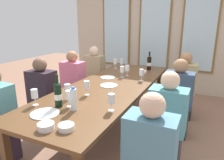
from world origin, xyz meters
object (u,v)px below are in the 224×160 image
Objects in this scene: water_bottle at (74,99)px; seated_person_4 at (73,85)px; wine_glass_1 at (127,69)px; wine_glass_3 at (87,85)px; white_plate_1 at (108,77)px; seated_person_0 at (95,75)px; wine_glass_6 at (122,70)px; seated_person_1 at (183,87)px; seated_person_7 at (167,125)px; wine_glass_2 at (115,62)px; wine_glass_0 at (69,95)px; wine_glass_5 at (68,89)px; wine_bottle_0 at (149,63)px; seated_person_6 at (43,99)px; wine_glass_9 at (142,73)px; tasting_bowl_0 at (46,126)px; tasting_bowl_2 at (143,72)px; wine_glass_7 at (122,62)px; wine_bottle_1 at (58,94)px; wine_glass_4 at (34,94)px; white_plate_2 at (109,85)px; dining_table at (109,89)px; wine_glass_8 at (111,99)px; seated_person_5 at (178,101)px; white_plate_0 at (45,114)px; tasting_bowl_1 at (66,127)px.

seated_person_4 is (-0.92, 1.26, -0.33)m from water_bottle.
wine_glass_1 is 1.05m from wine_glass_3.
seated_person_0 is at bearing 131.58° from white_plate_1.
wine_glass_6 is 0.16× the size of seated_person_1.
wine_glass_2 is at bearing 131.67° from seated_person_7.
wine_glass_0 and wine_glass_5 have the same top height.
wine_glass_0 is 0.16× the size of seated_person_1.
wine_bottle_0 is 1.90m from seated_person_6.
wine_glass_1 is at bearing 84.20° from wine_glass_3.
tasting_bowl_0 is at bearing -98.83° from wine_glass_9.
tasting_bowl_0 is at bearing -93.89° from tasting_bowl_2.
wine_glass_7 is (-0.07, 0.72, 0.12)m from white_plate_1.
wine_glass_6 is (0.14, 1.34, -0.01)m from wine_bottle_1.
seated_person_0 is (-0.48, 2.06, -0.34)m from wine_glass_4.
water_bottle reaches higher than white_plate_2.
wine_glass_2 is (-0.37, 1.02, 0.11)m from white_plate_2.
wine_glass_0 is 1.00× the size of wine_glass_6.
water_bottle is at bearing -102.25° from wine_glass_9.
white_plate_1 is at bearing 118.50° from dining_table.
wine_glass_2 and wine_glass_9 have the same top height.
wine_glass_9 is (-0.06, 1.15, 0.00)m from wine_glass_8.
wine_glass_1 is (0.18, 1.46, -0.02)m from wine_bottle_1.
tasting_bowl_2 is (-0.03, -0.27, -0.11)m from wine_bottle_0.
tasting_bowl_2 is at bearing 61.98° from wine_glass_6.
tasting_bowl_2 is at bearing 78.41° from wine_bottle_1.
seated_person_5 reaches higher than wine_glass_5.
wine_glass_6 is (0.14, 1.54, 0.12)m from white_plate_0.
wine_bottle_0 is 2.38m from tasting_bowl_1.
white_plate_2 is 1.27m from tasting_bowl_0.
wine_glass_4 is 0.83m from seated_person_6.
tasting_bowl_2 is at bearing 104.24° from wine_glass_9.
tasting_bowl_0 is at bearing -131.64° from seated_person_7.
tasting_bowl_0 reaches higher than tasting_bowl_2.
seated_person_5 is (0.48, 1.12, -0.33)m from wine_glass_8.
wine_bottle_0 is 0.72m from wine_glass_6.
wine_glass_6 is at bearing 80.54° from wine_glass_5.
white_plate_1 is 1.29× the size of wine_glass_8.
seated_person_5 reaches higher than dining_table.
white_plate_1 is 0.82m from wine_glass_3.
tasting_bowl_1 is at bearing -56.76° from wine_glass_0.
wine_bottle_0 is at bearing 129.50° from seated_person_5.
wine_glass_7 is 1.36m from seated_person_5.
tasting_bowl_1 is at bearing -54.25° from wine_glass_5.
white_plate_1 is 0.69× the size of wine_bottle_0.
wine_glass_1 is 1.32m from seated_person_7.
tasting_bowl_1 is at bearing -112.14° from seated_person_5.
dining_table is at bearing -156.10° from seated_person_5.
wine_glass_6 is at bearing 83.95° from wine_bottle_1.
tasting_bowl_1 is 0.53m from wine_glass_8.
seated_person_5 is (0.66, -0.49, -0.23)m from tasting_bowl_2.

